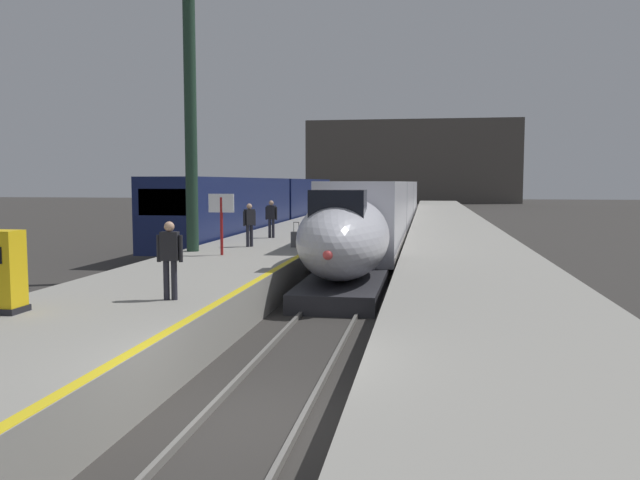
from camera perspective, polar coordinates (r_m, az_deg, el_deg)
ground_plane at (r=10.07m, az=-6.11°, el=-15.75°), size 260.00×260.00×0.00m
platform_left at (r=34.58m, az=-1.71°, el=0.04°), size 4.80×110.00×1.05m
platform_right at (r=33.99m, az=11.82°, el=-0.16°), size 4.80×110.00×1.05m
platform_left_safety_stripe at (r=34.18m, az=2.05°, el=0.87°), size 0.20×107.80×0.01m
rail_main_left at (r=36.88m, az=4.15°, el=-0.38°), size 0.08×110.00×0.12m
rail_main_right at (r=36.78m, az=6.48°, el=-0.41°), size 0.08×110.00×0.12m
rail_secondary_left at (r=38.46m, az=-7.96°, el=-0.19°), size 0.08×110.00×0.12m
rail_secondary_right at (r=38.04m, az=-5.80°, el=-0.23°), size 0.08×110.00×0.12m
highspeed_train_main at (r=44.59m, az=6.05°, el=2.99°), size 2.92×57.06×3.60m
regional_train_adjacent at (r=44.81m, az=-4.44°, el=3.24°), size 2.85×36.60×3.80m
station_column_mid at (r=24.43m, az=-11.32°, el=13.48°), size 4.00×0.68×10.33m
passenger_near_edge at (r=25.53m, az=-6.19°, el=1.62°), size 0.42×0.45×1.69m
passenger_mid_platform at (r=14.29m, az=-13.01°, el=-1.21°), size 0.57×0.26×1.69m
passenger_far_waiting at (r=29.55m, az=-4.28°, el=2.11°), size 0.56×0.27×1.69m
rolling_suitcase at (r=25.29m, az=-2.09°, el=0.06°), size 0.40×0.22×0.98m
ticket_machine_yellow at (r=14.02m, az=-26.02°, el=-2.75°), size 0.76×0.62×1.60m
departure_info_board at (r=22.72m, az=-8.63°, el=2.47°), size 0.90×0.10×2.12m
terminus_back_wall at (r=111.15m, az=8.05°, el=6.82°), size 36.00×2.00×14.00m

